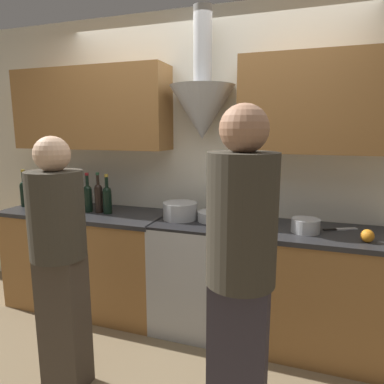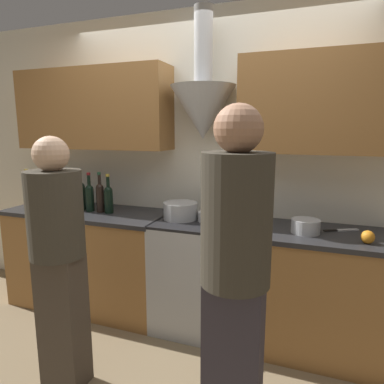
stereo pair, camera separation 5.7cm
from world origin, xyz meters
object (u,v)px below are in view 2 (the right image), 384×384
(wine_bottle_0, at_px, (28,191))
(person_foreground_right, at_px, (235,275))
(wine_bottle_7, at_px, (90,196))
(wine_bottle_3, at_px, (55,193))
(wine_bottle_5, at_px, (73,196))
(wine_bottle_6, at_px, (81,194))
(stove_range, at_px, (196,273))
(stock_pot, at_px, (180,211))
(wine_bottle_4, at_px, (64,195))
(mixing_bowl, at_px, (214,216))
(wine_bottle_2, at_px, (47,193))
(wine_bottle_9, at_px, (109,198))
(saucepan, at_px, (306,226))
(orange_fruit, at_px, (368,237))
(wine_bottle_1, at_px, (38,193))
(person_foreground_left, at_px, (58,253))
(wine_bottle_8, at_px, (100,196))

(wine_bottle_0, height_order, person_foreground_right, person_foreground_right)
(wine_bottle_7, bearing_deg, wine_bottle_3, 178.99)
(wine_bottle_5, height_order, wine_bottle_6, wine_bottle_6)
(stove_range, height_order, stock_pot, stock_pot)
(wine_bottle_4, bearing_deg, wine_bottle_0, -178.17)
(wine_bottle_4, xyz_separation_m, mixing_bowl, (1.42, 0.05, -0.09))
(stove_range, distance_m, wine_bottle_7, 1.16)
(wine_bottle_2, bearing_deg, wine_bottle_9, 0.05)
(wine_bottle_7, relative_size, person_foreground_right, 0.20)
(saucepan, xyz_separation_m, person_foreground_right, (-0.27, -1.01, 0.02))
(wine_bottle_2, relative_size, wine_bottle_3, 0.94)
(orange_fruit, distance_m, person_foreground_right, 1.12)
(wine_bottle_1, xyz_separation_m, stock_pot, (1.45, 0.02, -0.06))
(stock_pot, relative_size, orange_fruit, 3.28)
(wine_bottle_6, bearing_deg, wine_bottle_9, -0.61)
(wine_bottle_9, distance_m, mixing_bowl, 0.95)
(wine_bottle_3, height_order, mixing_bowl, wine_bottle_3)
(saucepan, bearing_deg, wine_bottle_3, 179.05)
(wine_bottle_9, xyz_separation_m, mixing_bowl, (0.94, 0.05, -0.10))
(wine_bottle_6, relative_size, wine_bottle_7, 1.05)
(stove_range, relative_size, wine_bottle_9, 2.64)
(wine_bottle_5, relative_size, orange_fruit, 3.65)
(wine_bottle_0, bearing_deg, stock_pot, 1.31)
(wine_bottle_7, height_order, person_foreground_right, person_foreground_right)
(wine_bottle_3, distance_m, person_foreground_left, 1.23)
(stock_pot, bearing_deg, wine_bottle_1, -179.31)
(wine_bottle_6, height_order, person_foreground_right, person_foreground_right)
(wine_bottle_7, relative_size, person_foreground_left, 0.22)
(wine_bottle_5, distance_m, wine_bottle_8, 0.29)
(wine_bottle_3, distance_m, wine_bottle_6, 0.29)
(wine_bottle_0, relative_size, saucepan, 1.77)
(wine_bottle_0, xyz_separation_m, mixing_bowl, (1.83, 0.07, -0.10))
(wine_bottle_1, relative_size, orange_fruit, 3.83)
(person_foreground_right, bearing_deg, wine_bottle_4, 150.42)
(wine_bottle_1, distance_m, wine_bottle_5, 0.41)
(wine_bottle_0, bearing_deg, wine_bottle_6, 1.67)
(wine_bottle_2, height_order, saucepan, wine_bottle_2)
(stove_range, height_order, wine_bottle_2, wine_bottle_2)
(wine_bottle_2, xyz_separation_m, wine_bottle_9, (0.67, 0.00, 0.00))
(wine_bottle_8, xyz_separation_m, orange_fruit, (2.11, -0.14, -0.10))
(wine_bottle_5, relative_size, stock_pot, 1.11)
(wine_bottle_5, distance_m, person_foreground_right, 2.03)
(stock_pot, relative_size, person_foreground_right, 0.16)
(wine_bottle_5, bearing_deg, wine_bottle_1, 178.06)
(wine_bottle_8, bearing_deg, wine_bottle_5, -178.11)
(stock_pot, height_order, person_foreground_right, person_foreground_right)
(wine_bottle_7, distance_m, mixing_bowl, 1.14)
(wine_bottle_2, height_order, wine_bottle_8, wine_bottle_8)
(wine_bottle_3, bearing_deg, wine_bottle_5, -3.22)
(wine_bottle_2, xyz_separation_m, orange_fruit, (2.69, -0.14, -0.09))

